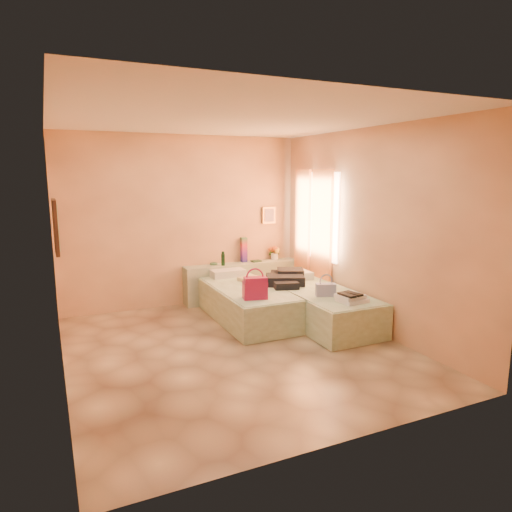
{
  "coord_description": "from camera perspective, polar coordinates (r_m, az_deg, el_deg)",
  "views": [
    {
      "loc": [
        -2.06,
        -5.05,
        2.17
      ],
      "look_at": [
        0.67,
        0.85,
        1.0
      ],
      "focal_mm": 32.0,
      "sensor_mm": 36.0,
      "label": 1
    }
  ],
  "objects": [
    {
      "name": "clothes_pile",
      "position": [
        7.04,
        4.03,
        -2.78
      ],
      "size": [
        0.79,
        0.79,
        0.18
      ],
      "primitive_type": "cube",
      "rotation": [
        0.0,
        0.0,
        -0.38
      ],
      "color": "black",
      "rests_on": "bed_right"
    },
    {
      "name": "blue_handbag",
      "position": [
        6.41,
        8.71,
        -4.2
      ],
      "size": [
        0.3,
        0.21,
        0.18
      ],
      "primitive_type": "cube",
      "rotation": [
        0.0,
        0.0,
        -0.39
      ],
      "color": "#3D4B93",
      "rests_on": "bed_right"
    },
    {
      "name": "sandal_pair",
      "position": [
        6.13,
        11.74,
        -4.72
      ],
      "size": [
        0.23,
        0.29,
        0.03
      ],
      "primitive_type": "cube",
      "rotation": [
        0.0,
        0.0,
        0.11
      ],
      "color": "black",
      "rests_on": "towel_stack"
    },
    {
      "name": "magenta_handbag",
      "position": [
        6.19,
        -0.13,
        -4.0
      ],
      "size": [
        0.35,
        0.25,
        0.3
      ],
      "primitive_type": "cube",
      "rotation": [
        0.0,
        0.0,
        -0.21
      ],
      "color": "#9B1342",
      "rests_on": "bed_left"
    },
    {
      "name": "room_walls",
      "position": [
        6.07,
        -2.85,
        6.57
      ],
      "size": [
        4.02,
        4.51,
        2.81
      ],
      "color": "#ECB57E",
      "rests_on": "ground"
    },
    {
      "name": "bed_left",
      "position": [
        6.92,
        -1.2,
        -5.9
      ],
      "size": [
        0.91,
        2.01,
        0.5
      ],
      "primitive_type": "cube",
      "rotation": [
        0.0,
        0.0,
        -0.01
      ],
      "color": "beige",
      "rests_on": "ground"
    },
    {
      "name": "small_dish",
      "position": [
        7.8,
        -5.31,
        -0.97
      ],
      "size": [
        0.13,
        0.13,
        0.03
      ],
      "primitive_type": "cylinder",
      "rotation": [
        0.0,
        0.0,
        0.01
      ],
      "color": "#468058",
      "rests_on": "headboard_ledge"
    },
    {
      "name": "rainbow_box",
      "position": [
        7.97,
        -1.53,
        0.78
      ],
      "size": [
        0.1,
        0.1,
        0.43
      ],
      "primitive_type": "cube",
      "rotation": [
        0.0,
        0.0,
        -0.0
      ],
      "color": "#9B1342",
      "rests_on": "headboard_ledge"
    },
    {
      "name": "ground",
      "position": [
        5.87,
        -2.48,
        -11.51
      ],
      "size": [
        4.5,
        4.5,
        0.0
      ],
      "primitive_type": "plane",
      "color": "tan",
      "rests_on": "ground"
    },
    {
      "name": "green_book",
      "position": [
        8.01,
        0.01,
        -0.64
      ],
      "size": [
        0.17,
        0.13,
        0.03
      ],
      "primitive_type": "cube",
      "rotation": [
        0.0,
        0.0,
        0.07
      ],
      "color": "#24432B",
      "rests_on": "headboard_ledge"
    },
    {
      "name": "khaki_garment",
      "position": [
        7.26,
        -0.72,
        -2.87
      ],
      "size": [
        0.39,
        0.35,
        0.06
      ],
      "primitive_type": "cube",
      "rotation": [
        0.0,
        0.0,
        0.28
      ],
      "color": "#C7BC80",
      "rests_on": "bed_left"
    },
    {
      "name": "headboard_ledge",
      "position": [
        7.98,
        -1.75,
        -3.17
      ],
      "size": [
        2.05,
        0.3,
        0.65
      ],
      "primitive_type": "cube",
      "color": "#A6B392",
      "rests_on": "ground"
    },
    {
      "name": "water_bottle",
      "position": [
        7.7,
        -4.14,
        -0.36
      ],
      "size": [
        0.07,
        0.07,
        0.23
      ],
      "primitive_type": "cylinder",
      "rotation": [
        0.0,
        0.0,
        0.18
      ],
      "color": "#143821",
      "rests_on": "headboard_ledge"
    },
    {
      "name": "flower_vase",
      "position": [
        8.22,
        2.32,
        0.56
      ],
      "size": [
        0.26,
        0.26,
        0.29
      ],
      "primitive_type": "cube",
      "rotation": [
        0.0,
        0.0,
        0.18
      ],
      "color": "silver",
      "rests_on": "headboard_ledge"
    },
    {
      "name": "bed_right",
      "position": [
        6.78,
        8.06,
        -6.35
      ],
      "size": [
        0.91,
        2.01,
        0.5
      ],
      "primitive_type": "cube",
      "rotation": [
        0.0,
        0.0,
        -0.01
      ],
      "color": "beige",
      "rests_on": "ground"
    },
    {
      "name": "towel_stack",
      "position": [
        6.2,
        11.95,
        -5.18
      ],
      "size": [
        0.37,
        0.33,
        0.1
      ],
      "primitive_type": "cube",
      "rotation": [
        0.0,
        0.0,
        0.08
      ],
      "color": "white",
      "rests_on": "bed_right"
    }
  ]
}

